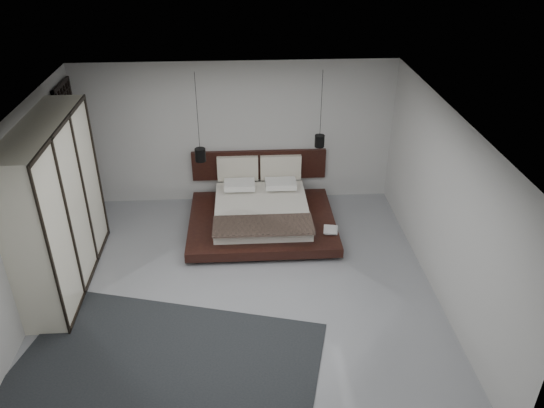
{
  "coord_description": "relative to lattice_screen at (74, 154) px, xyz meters",
  "views": [
    {
      "loc": [
        0.11,
        -6.51,
        5.24
      ],
      "look_at": [
        0.56,
        1.2,
        0.85
      ],
      "focal_mm": 35.0,
      "sensor_mm": 36.0,
      "label": 1
    }
  ],
  "objects": [
    {
      "name": "lattice_screen",
      "position": [
        0.0,
        0.0,
        0.0
      ],
      "size": [
        0.05,
        0.9,
        2.6
      ],
      "primitive_type": "cube",
      "color": "black",
      "rests_on": "floor"
    },
    {
      "name": "wall_front",
      "position": [
        2.95,
        -5.45,
        0.1
      ],
      "size": [
        6.0,
        0.0,
        6.0
      ],
      "primitive_type": "plane",
      "rotation": [
        -1.57,
        0.0,
        0.0
      ],
      "color": "#B4B4B2",
      "rests_on": "floor"
    },
    {
      "name": "pendant_left",
      "position": [
        2.28,
        -0.14,
        -0.01
      ],
      "size": [
        0.2,
        0.2,
        1.64
      ],
      "color": "black",
      "rests_on": "ceiling"
    },
    {
      "name": "ceiling",
      "position": [
        2.95,
        -2.45,
        1.5
      ],
      "size": [
        6.0,
        6.0,
        0.0
      ],
      "primitive_type": "plane",
      "rotation": [
        3.14,
        0.0,
        0.0
      ],
      "color": "white",
      "rests_on": "wall_back"
    },
    {
      "name": "bed",
      "position": [
        3.36,
        -0.54,
        -1.02
      ],
      "size": [
        2.63,
        2.33,
        1.05
      ],
      "color": "black",
      "rests_on": "floor"
    },
    {
      "name": "wardrobe",
      "position": [
        0.25,
        -1.96,
        0.0
      ],
      "size": [
        0.63,
        2.66,
        2.61
      ],
      "color": "#ECE7CE",
      "rests_on": "floor"
    },
    {
      "name": "wall_left",
      "position": [
        -0.05,
        -2.45,
        0.1
      ],
      "size": [
        0.0,
        6.0,
        6.0
      ],
      "primitive_type": "plane",
      "rotation": [
        1.57,
        0.0,
        1.57
      ],
      "color": "#B4B4B2",
      "rests_on": "floor"
    },
    {
      "name": "wall_right",
      "position": [
        5.95,
        -2.45,
        0.1
      ],
      "size": [
        0.0,
        6.0,
        6.0
      ],
      "primitive_type": "plane",
      "rotation": [
        1.57,
        0.0,
        -1.57
      ],
      "color": "#B4B4B2",
      "rests_on": "floor"
    },
    {
      "name": "book_upper",
      "position": [
        4.42,
        -1.2,
        -1.02
      ],
      "size": [
        0.26,
        0.33,
        0.02
      ],
      "primitive_type": "imported",
      "rotation": [
        0.0,
        0.0,
        -0.18
      ],
      "color": "#99724C",
      "rests_on": "book_lower"
    },
    {
      "name": "pendant_right",
      "position": [
        4.44,
        -0.14,
        0.21
      ],
      "size": [
        0.18,
        0.18,
        1.41
      ],
      "color": "black",
      "rests_on": "ceiling"
    },
    {
      "name": "rug",
      "position": [
        1.93,
        -4.15,
        -1.29
      ],
      "size": [
        4.49,
        3.69,
        0.02
      ],
      "primitive_type": "cube",
      "rotation": [
        0.0,
        0.0,
        -0.26
      ],
      "color": "black",
      "rests_on": "floor"
    },
    {
      "name": "floor",
      "position": [
        2.95,
        -2.45,
        -1.3
      ],
      "size": [
        6.0,
        6.0,
        0.0
      ],
      "primitive_type": "plane",
      "color": "gray",
      "rests_on": "ground"
    },
    {
      "name": "wall_back",
      "position": [
        2.95,
        0.55,
        0.1
      ],
      "size": [
        6.0,
        0.0,
        6.0
      ],
      "primitive_type": "plane",
      "rotation": [
        1.57,
        0.0,
        0.0
      ],
      "color": "#B4B4B2",
      "rests_on": "floor"
    },
    {
      "name": "book_lower",
      "position": [
        4.44,
        -1.17,
        -1.04
      ],
      "size": [
        0.29,
        0.35,
        0.03
      ],
      "primitive_type": "imported",
      "rotation": [
        0.0,
        0.0,
        -0.2
      ],
      "color": "#99724C",
      "rests_on": "bed"
    }
  ]
}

